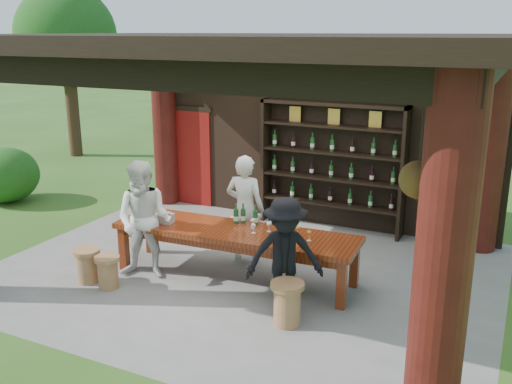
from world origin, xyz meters
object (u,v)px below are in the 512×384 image
at_px(stool_far_left, 87,265).
at_px(guest_woman, 145,220).
at_px(stool_near_right, 287,302).
at_px(wine_shelf, 331,167).
at_px(tasting_table, 235,237).
at_px(guest_man, 285,256).
at_px(host, 245,209).
at_px(napkin_basket, 164,218).
at_px(stool_near_left, 108,271).

relative_size(stool_far_left, guest_woman, 0.29).
height_order(stool_near_right, stool_far_left, stool_near_right).
height_order(wine_shelf, tasting_table, wine_shelf).
bearing_deg(stool_near_right, guest_man, 118.95).
xyz_separation_m(host, napkin_basket, (-0.95, -0.83, -0.04)).
height_order(stool_far_left, napkin_basket, napkin_basket).
height_order(tasting_table, stool_near_left, tasting_table).
relative_size(guest_woman, napkin_basket, 6.78).
bearing_deg(guest_man, stool_near_left, 159.35).
distance_m(stool_near_right, stool_far_left, 3.11).
xyz_separation_m(stool_near_left, guest_woman, (0.26, 0.57, 0.63)).
distance_m(stool_far_left, guest_woman, 1.05).
bearing_deg(napkin_basket, tasting_table, 9.77).
distance_m(stool_far_left, napkin_basket, 1.30).
relative_size(wine_shelf, tasting_table, 0.72).
bearing_deg(tasting_table, stool_far_left, -149.62).
bearing_deg(wine_shelf, tasting_table, -101.29).
relative_size(stool_near_right, guest_man, 0.36).
relative_size(wine_shelf, guest_man, 1.72).
xyz_separation_m(stool_near_left, napkin_basket, (0.36, 0.92, 0.57)).
bearing_deg(stool_near_left, host, 53.31).
relative_size(stool_far_left, guest_man, 0.33).
bearing_deg(stool_near_right, guest_woman, 170.01).
bearing_deg(wine_shelf, napkin_basket, -119.44).
bearing_deg(guest_woman, stool_near_right, -25.42).
distance_m(guest_woman, napkin_basket, 0.38).
relative_size(tasting_table, stool_near_right, 6.58).
height_order(stool_near_left, napkin_basket, napkin_basket).
distance_m(stool_near_left, napkin_basket, 1.14).
xyz_separation_m(tasting_table, host, (-0.15, 0.64, 0.22)).
bearing_deg(stool_near_left, tasting_table, 37.36).
relative_size(wine_shelf, stool_near_left, 5.62).
xyz_separation_m(stool_near_left, stool_far_left, (-0.40, 0.03, 0.02)).
xyz_separation_m(stool_near_right, host, (-1.40, 1.62, 0.56)).
bearing_deg(tasting_table, wine_shelf, 78.71).
xyz_separation_m(wine_shelf, host, (-0.70, -2.09, -0.31)).
xyz_separation_m(wine_shelf, tasting_table, (-0.54, -2.72, -0.54)).
distance_m(wine_shelf, host, 2.22).
relative_size(stool_far_left, host, 0.29).
bearing_deg(stool_near_left, stool_far_left, 176.25).
relative_size(stool_near_left, stool_near_right, 0.84).
bearing_deg(host, stool_near_right, 126.96).
height_order(wine_shelf, stool_far_left, wine_shelf).
height_order(stool_near_right, host, host).
bearing_deg(stool_near_right, tasting_table, 141.89).
bearing_deg(tasting_table, napkin_basket, -170.23).
bearing_deg(wine_shelf, stool_near_left, -117.57).
bearing_deg(host, napkin_basket, 37.17).
bearing_deg(tasting_table, guest_man, -31.94).
bearing_deg(napkin_basket, guest_man, -12.49).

